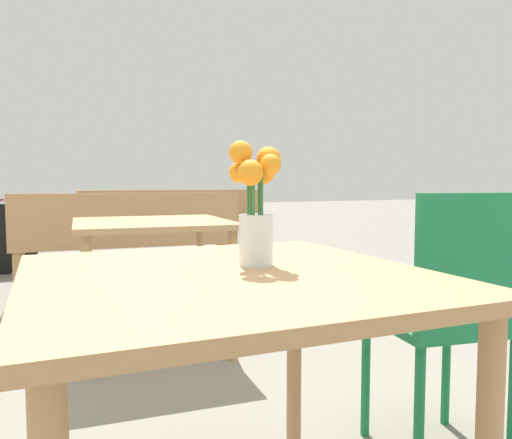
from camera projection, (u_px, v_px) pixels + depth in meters
The scene contains 6 objects.
table_front at pixel (227, 312), 1.15m from camera, with size 0.93×0.96×0.73m.
flower_vase at pixel (256, 207), 1.22m from camera, with size 0.13×0.13×0.31m.
cafe_chair at pixel (452, 309), 1.61m from camera, with size 0.46×0.46×0.90m.
bench_near at pixel (130, 242), 3.91m from camera, with size 1.74×0.50×0.85m.
bench_far at pixel (178, 226), 5.25m from camera, with size 1.99×0.40×0.85m.
table_back at pixel (153, 239), 2.79m from camera, with size 0.91×0.92×0.72m.
Camera 1 is at (-0.42, -1.06, 0.93)m, focal length 35.00 mm.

